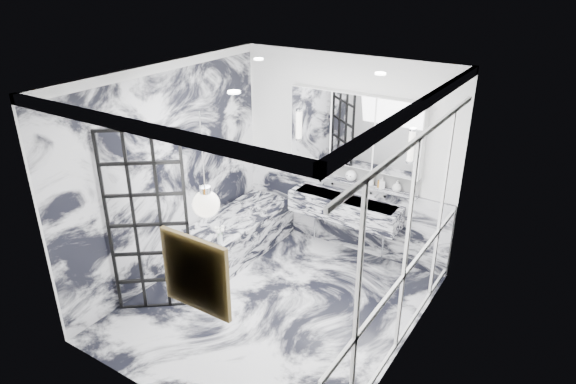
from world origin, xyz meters
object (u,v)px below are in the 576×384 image
Objects in this scene: crittall_door at (148,225)px; trough_sink at (345,208)px; bathtub at (242,231)px; mirror_cabinet at (355,130)px.

crittall_door is 2.72m from trough_sink.
crittall_door is at bearing -119.94° from trough_sink.
trough_sink is 1.55m from bathtub.
trough_sink is 0.84× the size of mirror_cabinet.
trough_sink is (1.34, 2.33, -0.40)m from crittall_door.
mirror_cabinet reaches higher than bathtub.
crittall_door is 2.92m from mirror_cabinet.
bathtub is at bearing -147.94° from mirror_cabinet.
trough_sink is at bearing 26.48° from bathtub.
mirror_cabinet is 2.20m from bathtub.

